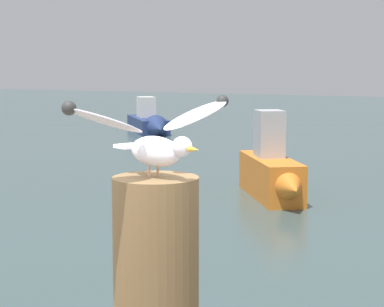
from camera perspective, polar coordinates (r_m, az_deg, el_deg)
name	(u,v)px	position (r m, az deg, el deg)	size (l,w,h in m)	color
seagull	(156,137)	(2.21, -3.04, 1.37)	(0.38, 0.66, 0.26)	tan
boat_navy	(150,123)	(27.90, -3.56, 2.55)	(3.95, 4.15, 1.62)	navy
boat_orange	(273,172)	(14.04, 6.78, -1.55)	(2.47, 2.97, 1.80)	orange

